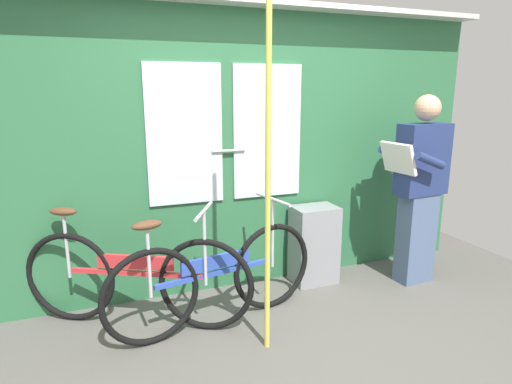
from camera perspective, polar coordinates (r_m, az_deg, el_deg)
name	(u,v)px	position (r m, az deg, el deg)	size (l,w,h in m)	color
ground_plane	(310,354)	(3.09, 7.15, -20.33)	(5.30, 3.96, 0.04)	#56544F
train_door_wall	(248,146)	(3.67, -1.05, 6.10)	(4.30, 0.28, 2.35)	#2D6B42
bicycle_near_door	(215,278)	(3.20, -5.36, -11.12)	(1.63, 0.49, 0.90)	black
bicycle_leaning_behind	(135,278)	(3.30, -15.55, -10.78)	(1.53, 0.86, 0.90)	black
passenger_reading_newspaper	(420,187)	(4.00, 20.65, 0.65)	(0.58, 0.50, 1.65)	slate
trash_bin_by_wall	(314,245)	(3.91, 7.61, -6.84)	(0.39, 0.28, 0.69)	gray
handrail_pole	(268,179)	(2.67, 1.58, 1.76)	(0.04, 0.04, 2.31)	#C6C14C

